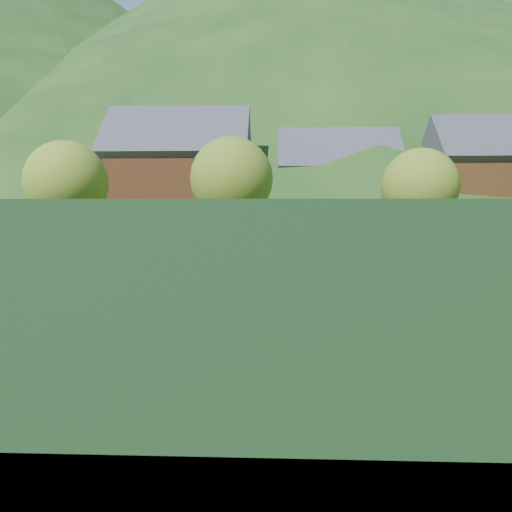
{
  "coord_description": "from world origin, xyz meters",
  "views": [
    {
      "loc": [
        -0.77,
        -15.38,
        2.95
      ],
      "look_at": [
        -1.35,
        0.0,
        1.33
      ],
      "focal_mm": 32.0,
      "sensor_mm": 36.0,
      "label": 1
    }
  ],
  "objects_px": {
    "tennis_net": "(296,280)",
    "chalet_mid": "(337,189)",
    "student_a": "(315,265)",
    "student_b": "(430,266)",
    "student_c": "(488,263)",
    "ball_hopper": "(1,292)",
    "chalet_left": "(180,181)",
    "coach": "(223,277)",
    "chalet_right": "(488,184)",
    "student_d": "(460,265)"
  },
  "relations": [
    {
      "from": "tennis_net",
      "to": "chalet_mid",
      "type": "height_order",
      "value": "chalet_mid"
    },
    {
      "from": "student_a",
      "to": "student_b",
      "type": "bearing_deg",
      "value": -169.89
    },
    {
      "from": "student_c",
      "to": "tennis_net",
      "type": "xyz_separation_m",
      "value": [
        -7.95,
        -3.3,
        -0.21
      ]
    },
    {
      "from": "tennis_net",
      "to": "chalet_mid",
      "type": "bearing_deg",
      "value": 79.99
    },
    {
      "from": "student_a",
      "to": "ball_hopper",
      "type": "xyz_separation_m",
      "value": [
        -8.68,
        -5.51,
        -0.07
      ]
    },
    {
      "from": "chalet_left",
      "to": "student_b",
      "type": "bearing_deg",
      "value": -60.44
    },
    {
      "from": "ball_hopper",
      "to": "chalet_mid",
      "type": "relative_size",
      "value": 0.08
    },
    {
      "from": "student_c",
      "to": "tennis_net",
      "type": "height_order",
      "value": "student_c"
    },
    {
      "from": "student_a",
      "to": "student_b",
      "type": "relative_size",
      "value": 1.28
    },
    {
      "from": "chalet_mid",
      "to": "student_c",
      "type": "bearing_deg",
      "value": -86.37
    },
    {
      "from": "coach",
      "to": "chalet_left",
      "type": "height_order",
      "value": "chalet_left"
    },
    {
      "from": "tennis_net",
      "to": "student_b",
      "type": "bearing_deg",
      "value": 26.79
    },
    {
      "from": "coach",
      "to": "chalet_right",
      "type": "height_order",
      "value": "chalet_right"
    },
    {
      "from": "student_d",
      "to": "chalet_left",
      "type": "distance_m",
      "value": 32.26
    },
    {
      "from": "tennis_net",
      "to": "student_c",
      "type": "bearing_deg",
      "value": 22.54
    },
    {
      "from": "student_c",
      "to": "student_d",
      "type": "distance_m",
      "value": 1.4
    },
    {
      "from": "student_d",
      "to": "student_b",
      "type": "bearing_deg",
      "value": -19.74
    },
    {
      "from": "student_a",
      "to": "ball_hopper",
      "type": "bearing_deg",
      "value": 28.93
    },
    {
      "from": "student_d",
      "to": "chalet_mid",
      "type": "height_order",
      "value": "chalet_mid"
    },
    {
      "from": "student_c",
      "to": "chalet_mid",
      "type": "relative_size",
      "value": 0.11
    },
    {
      "from": "tennis_net",
      "to": "coach",
      "type": "bearing_deg",
      "value": -136.62
    },
    {
      "from": "ball_hopper",
      "to": "tennis_net",
      "type": "bearing_deg",
      "value": 26.27
    },
    {
      "from": "ball_hopper",
      "to": "chalet_mid",
      "type": "xyz_separation_m",
      "value": [
        13.88,
        37.89,
        4.22
      ]
    },
    {
      "from": "student_b",
      "to": "ball_hopper",
      "type": "bearing_deg",
      "value": 11.09
    },
    {
      "from": "student_c",
      "to": "chalet_left",
      "type": "xyz_separation_m",
      "value": [
        -17.95,
        26.7,
        4.92
      ]
    },
    {
      "from": "student_c",
      "to": "chalet_mid",
      "type": "height_order",
      "value": "chalet_mid"
    },
    {
      "from": "student_d",
      "to": "tennis_net",
      "type": "height_order",
      "value": "student_d"
    },
    {
      "from": "student_c",
      "to": "ball_hopper",
      "type": "relative_size",
      "value": 1.42
    },
    {
      "from": "student_b",
      "to": "student_d",
      "type": "height_order",
      "value": "student_d"
    },
    {
      "from": "student_c",
      "to": "ball_hopper",
      "type": "xyz_separation_m",
      "value": [
        -15.82,
        -7.19,
        0.04
      ]
    },
    {
      "from": "student_a",
      "to": "student_c",
      "type": "height_order",
      "value": "student_a"
    },
    {
      "from": "student_d",
      "to": "chalet_right",
      "type": "xyz_separation_m",
      "value": [
        13.36,
        27.2,
        4.54
      ]
    },
    {
      "from": "chalet_right",
      "to": "student_a",
      "type": "bearing_deg",
      "value": -124.09
    },
    {
      "from": "student_b",
      "to": "tennis_net",
      "type": "height_order",
      "value": "student_b"
    },
    {
      "from": "ball_hopper",
      "to": "chalet_mid",
      "type": "distance_m",
      "value": 40.57
    },
    {
      "from": "tennis_net",
      "to": "student_d",
      "type": "bearing_deg",
      "value": 22.87
    },
    {
      "from": "ball_hopper",
      "to": "student_b",
      "type": "bearing_deg",
      "value": 26.49
    },
    {
      "from": "chalet_mid",
      "to": "student_b",
      "type": "bearing_deg",
      "value": -91.0
    },
    {
      "from": "student_d",
      "to": "student_c",
      "type": "bearing_deg",
      "value": 178.83
    },
    {
      "from": "coach",
      "to": "chalet_right",
      "type": "distance_m",
      "value": 39.3
    },
    {
      "from": "coach",
      "to": "chalet_mid",
      "type": "xyz_separation_m",
      "value": [
        8.24,
        36.11,
        4.06
      ]
    },
    {
      "from": "chalet_mid",
      "to": "chalet_right",
      "type": "xyz_separation_m",
      "value": [
        14.0,
        -4.0,
        0.27
      ]
    },
    {
      "from": "student_a",
      "to": "chalet_left",
      "type": "distance_m",
      "value": 30.74
    },
    {
      "from": "tennis_net",
      "to": "ball_hopper",
      "type": "height_order",
      "value": "tennis_net"
    },
    {
      "from": "student_b",
      "to": "ball_hopper",
      "type": "relative_size",
      "value": 1.28
    },
    {
      "from": "chalet_left",
      "to": "chalet_right",
      "type": "distance_m",
      "value": 30.0
    },
    {
      "from": "chalet_mid",
      "to": "chalet_right",
      "type": "relative_size",
      "value": 1.06
    },
    {
      "from": "student_a",
      "to": "student_d",
      "type": "bearing_deg",
      "value": -172.14
    },
    {
      "from": "coach",
      "to": "tennis_net",
      "type": "bearing_deg",
      "value": 30.35
    },
    {
      "from": "student_b",
      "to": "ball_hopper",
      "type": "distance_m",
      "value": 14.89
    }
  ]
}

